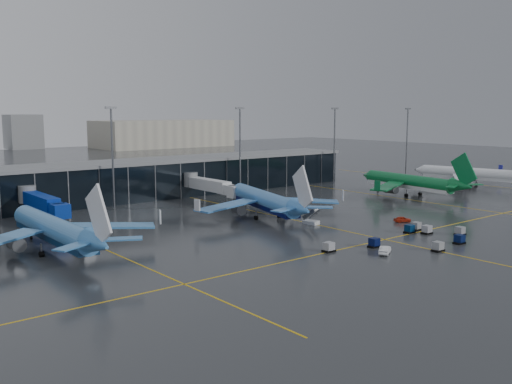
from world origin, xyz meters
TOP-DOWN VIEW (x-y plane):
  - ground at (0.00, 0.00)m, footprint 600.00×600.00m
  - terminal_pier at (0.00, 62.00)m, footprint 142.00×17.00m
  - jet_bridges at (-35.00, 42.99)m, footprint 94.00×27.50m
  - flood_masts at (5.00, 50.00)m, footprint 203.00×0.50m
  - distant_hangars at (49.94, 270.08)m, footprint 260.00×71.00m
  - taxi_lines at (10.00, 10.61)m, footprint 220.00×120.00m
  - airliner_arkefly at (-42.59, 15.39)m, footprint 37.67×42.88m
  - airliner_klm_near at (6.83, 17.27)m, footprint 47.49×50.99m
  - airliner_aer_lingus at (61.44, 17.21)m, footprint 41.53×45.99m
  - airliner_ba at (94.92, 18.20)m, footprint 43.55×47.44m
  - baggage_carts at (13.98, -19.05)m, footprint 32.25×14.57m
  - mobile_airstair at (9.57, 4.65)m, footprint 2.90×3.63m
  - service_van_red at (26.85, -6.55)m, footprint 4.05×3.05m
  - service_van_white at (1.12, -22.02)m, footprint 4.59×3.54m

SIDE VIEW (x-z plane):
  - ground at x=0.00m, z-range 0.00..0.00m
  - taxi_lines at x=10.00m, z-range 0.00..0.02m
  - service_van_red at x=26.85m, z-range 0.00..1.29m
  - service_van_white at x=1.12m, z-range 0.00..1.45m
  - baggage_carts at x=13.98m, z-range -0.09..1.61m
  - mobile_airstair at x=9.57m, z-range -0.95..2.49m
  - jet_bridges at x=-35.00m, z-range 0.95..8.15m
  - terminal_pier at x=0.00m, z-range 0.07..10.77m
  - airliner_ba at x=94.92m, z-range 0.00..12.60m
  - airliner_aer_lingus at x=61.44m, z-range 0.00..12.87m
  - airliner_klm_near at x=6.83m, z-range 0.00..12.99m
  - airliner_arkefly at x=-42.59m, z-range 0.00..13.16m
  - distant_hangars at x=49.94m, z-range -2.21..19.79m
  - flood_masts at x=5.00m, z-range 1.06..26.56m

